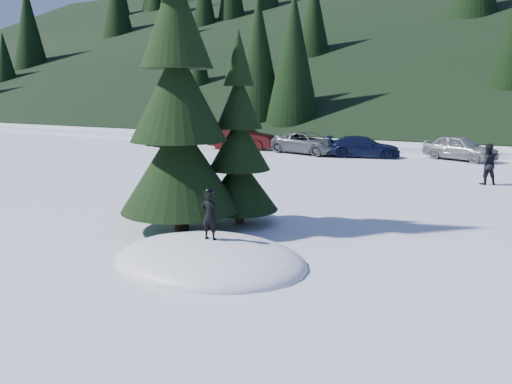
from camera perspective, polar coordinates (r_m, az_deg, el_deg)
The scene contains 12 objects.
ground at distance 11.18m, azimuth -5.27°, elevation -7.92°, with size 200.00×200.00×0.00m, color white.
snow_mound at distance 11.18m, azimuth -5.27°, elevation -7.92°, with size 4.48×3.52×0.96m, color white.
forest_hillside at distance 63.54m, azimuth 25.30°, elevation 18.19°, with size 200.00×60.00×25.00m, color black, non-canonical shape.
spruce_tall at distance 13.33m, azimuth -8.90°, elevation 9.64°, with size 3.20×3.20×8.60m.
spruce_short at distance 13.98m, azimuth -1.93°, elevation 4.83°, with size 2.20×2.20×5.37m.
child_skier at distance 11.00m, azimuth -5.32°, elevation -2.66°, with size 0.40×0.26×1.09m, color black.
adult_0 at distance 22.31m, azimuth 24.86°, elevation 2.91°, with size 0.81×0.63×1.67m, color black.
car_0 at distance 35.52m, azimuth -10.66°, elevation 6.15°, with size 1.51×3.74×1.28m, color black.
car_1 at distance 33.35m, azimuth -1.62°, elevation 6.21°, with size 1.59×4.57×1.51m, color #320A09.
car_2 at distance 30.92m, azimuth 6.00°, elevation 5.58°, with size 2.18×4.72×1.31m, color #55595D.
car_3 at distance 29.72m, azimuth 12.14°, elevation 5.08°, with size 1.71×4.21×1.22m, color black.
car_4 at distance 29.96m, azimuth 22.28°, elevation 4.70°, with size 1.63×4.05×1.38m, color gray.
Camera 1 is at (6.10, -8.62, 3.65)m, focal length 35.00 mm.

